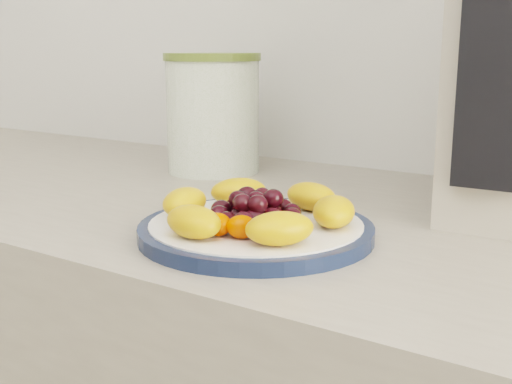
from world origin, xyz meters
The scene contains 6 objects.
plate_rim centered at (-0.10, 1.06, 0.91)m, with size 0.25×0.25×0.01m, color #15213E.
plate_face centered at (-0.10, 1.06, 0.91)m, with size 0.23×0.23×0.02m, color white.
canister centered at (-0.36, 1.33, 0.99)m, with size 0.15×0.15×0.18m, color #406716.
canister_lid centered at (-0.36, 1.33, 1.08)m, with size 0.15×0.15×0.01m, color olive.
appliance_panel centered at (0.10, 1.19, 1.10)m, with size 0.07×0.02×0.29m, color black.
fruit_plate centered at (-0.10, 1.06, 0.93)m, with size 0.22×0.22×0.04m.
Camera 1 is at (0.27, 0.52, 1.10)m, focal length 45.00 mm.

